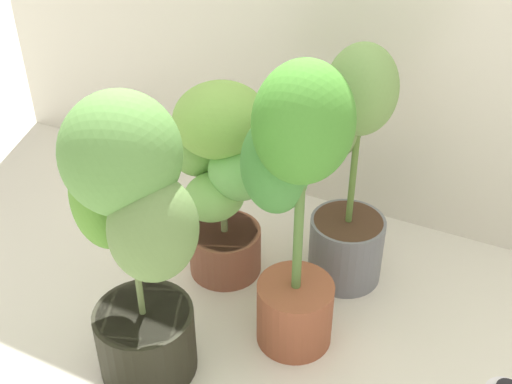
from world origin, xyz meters
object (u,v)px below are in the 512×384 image
Objects in this scene: potted_plant_back_center at (348,168)px; potted_plant_front_left at (133,233)px; potted_plant_center at (294,192)px; potted_plant_back_left at (220,170)px.

potted_plant_back_center is 0.68m from potted_plant_front_left.
potted_plant_front_left is at bearing -118.98° from potted_plant_back_center.
potted_plant_front_left is at bearing -136.72° from potted_plant_center.
potted_plant_back_center reaches higher than potted_plant_back_left.
potted_plant_center is at bearing -96.62° from potted_plant_back_center.
potted_plant_back_left is 0.36m from potted_plant_center.
potted_plant_front_left is 0.97× the size of potted_plant_center.
potted_plant_center reaches higher than potted_plant_back_center.
potted_plant_front_left is (0.01, -0.44, 0.08)m from potted_plant_back_left.
potted_plant_center is at bearing 43.28° from potted_plant_front_left.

